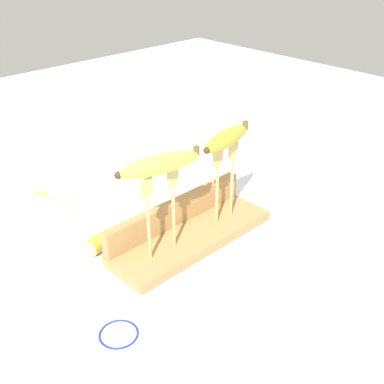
{
  "coord_description": "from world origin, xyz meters",
  "views": [
    {
      "loc": [
        -0.6,
        -0.62,
        0.61
      ],
      "look_at": [
        0.0,
        0.0,
        0.12
      ],
      "focal_mm": 45.35,
      "sensor_mm": 36.0,
      "label": 1
    }
  ],
  "objects_px": {
    "fork_fallen_near": "(51,197)",
    "banana_chunk_near": "(97,244)",
    "fork_stand_left": "(161,206)",
    "banana_raised_right": "(226,139)",
    "fork_stand_right": "(225,177)",
    "banana_raised_left": "(159,165)",
    "wire_coil": "(119,333)"
  },
  "relations": [
    {
      "from": "banana_raised_right",
      "to": "fork_fallen_near",
      "type": "xyz_separation_m",
      "value": [
        -0.22,
        0.39,
        -0.21
      ]
    },
    {
      "from": "banana_raised_right",
      "to": "fork_stand_right",
      "type": "bearing_deg",
      "value": 10.48
    },
    {
      "from": "fork_stand_left",
      "to": "banana_raised_left",
      "type": "distance_m",
      "value": 0.09
    },
    {
      "from": "fork_stand_right",
      "to": "banana_raised_right",
      "type": "bearing_deg",
      "value": -169.52
    },
    {
      "from": "fork_stand_right",
      "to": "fork_stand_left",
      "type": "bearing_deg",
      "value": 180.0
    },
    {
      "from": "fork_fallen_near",
      "to": "banana_chunk_near",
      "type": "height_order",
      "value": "banana_chunk_near"
    },
    {
      "from": "banana_raised_left",
      "to": "fork_stand_left",
      "type": "bearing_deg",
      "value": -12.39
    },
    {
      "from": "fork_stand_left",
      "to": "banana_chunk_near",
      "type": "relative_size",
      "value": 3.58
    },
    {
      "from": "fork_stand_left",
      "to": "banana_chunk_near",
      "type": "xyz_separation_m",
      "value": [
        -0.08,
        0.12,
        -0.11
      ]
    },
    {
      "from": "banana_raised_right",
      "to": "banana_chunk_near",
      "type": "xyz_separation_m",
      "value": [
        -0.26,
        0.12,
        -0.2
      ]
    },
    {
      "from": "fork_fallen_near",
      "to": "wire_coil",
      "type": "height_order",
      "value": "fork_fallen_near"
    },
    {
      "from": "banana_raised_left",
      "to": "wire_coil",
      "type": "xyz_separation_m",
      "value": [
        -0.19,
        -0.1,
        -0.22
      ]
    },
    {
      "from": "fork_stand_left",
      "to": "fork_fallen_near",
      "type": "distance_m",
      "value": 0.41
    },
    {
      "from": "fork_fallen_near",
      "to": "wire_coil",
      "type": "relative_size",
      "value": 2.38
    },
    {
      "from": "fork_fallen_near",
      "to": "banana_chunk_near",
      "type": "xyz_separation_m",
      "value": [
        -0.04,
        -0.27,
        0.01
      ]
    },
    {
      "from": "banana_chunk_near",
      "to": "banana_raised_right",
      "type": "bearing_deg",
      "value": -24.59
    },
    {
      "from": "fork_stand_right",
      "to": "wire_coil",
      "type": "height_order",
      "value": "fork_stand_right"
    },
    {
      "from": "fork_stand_left",
      "to": "fork_fallen_near",
      "type": "height_order",
      "value": "fork_stand_left"
    },
    {
      "from": "banana_raised_left",
      "to": "banana_chunk_near",
      "type": "distance_m",
      "value": 0.24
    },
    {
      "from": "fork_stand_right",
      "to": "banana_raised_left",
      "type": "relative_size",
      "value": 1.0
    },
    {
      "from": "banana_raised_right",
      "to": "wire_coil",
      "type": "bearing_deg",
      "value": -164.35
    },
    {
      "from": "fork_stand_right",
      "to": "banana_chunk_near",
      "type": "relative_size",
      "value": 3.57
    },
    {
      "from": "banana_chunk_near",
      "to": "wire_coil",
      "type": "xyz_separation_m",
      "value": [
        -0.11,
        -0.22,
        -0.02
      ]
    },
    {
      "from": "fork_stand_left",
      "to": "fork_fallen_near",
      "type": "bearing_deg",
      "value": 95.13
    },
    {
      "from": "fork_stand_right",
      "to": "banana_raised_left",
      "type": "bearing_deg",
      "value": 180.0
    },
    {
      "from": "banana_raised_left",
      "to": "banana_chunk_near",
      "type": "relative_size",
      "value": 3.55
    },
    {
      "from": "fork_stand_left",
      "to": "banana_chunk_near",
      "type": "distance_m",
      "value": 0.18
    },
    {
      "from": "wire_coil",
      "to": "fork_stand_right",
      "type": "bearing_deg",
      "value": 15.65
    },
    {
      "from": "fork_stand_left",
      "to": "fork_stand_right",
      "type": "relative_size",
      "value": 1.0
    },
    {
      "from": "fork_stand_right",
      "to": "fork_fallen_near",
      "type": "height_order",
      "value": "fork_stand_right"
    },
    {
      "from": "fork_stand_right",
      "to": "banana_raised_right",
      "type": "relative_size",
      "value": 1.13
    },
    {
      "from": "banana_raised_left",
      "to": "banana_raised_right",
      "type": "distance_m",
      "value": 0.18
    }
  ]
}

